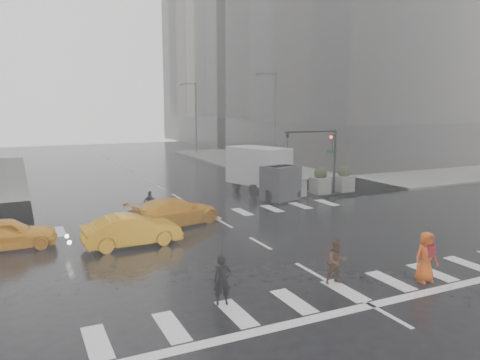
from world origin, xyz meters
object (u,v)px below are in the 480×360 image
taxi_mid (132,230)px  box_truck (264,170)px  traffic_signal_pole (323,149)px  pedestrian_brown (337,262)px  pedestrian_orange (426,257)px  taxi_front (6,234)px

taxi_mid → box_truck: box_truck is taller
traffic_signal_pole → box_truck: (-3.38, 2.02, -1.49)m
pedestrian_brown → pedestrian_orange: 3.16m
pedestrian_orange → taxi_front: (-13.26, 10.44, -0.21)m
taxi_front → taxi_mid: bearing=-109.2°
taxi_mid → pedestrian_orange: bearing=-138.5°
traffic_signal_pole → taxi_mid: traffic_signal_pole is taller
traffic_signal_pole → pedestrian_orange: traffic_signal_pole is taller
taxi_front → pedestrian_brown: bearing=-131.4°
pedestrian_brown → taxi_mid: (-5.35, 7.49, -0.10)m
box_truck → pedestrian_brown: bearing=-127.2°
pedestrian_brown → pedestrian_orange: size_ratio=0.89×
pedestrian_brown → box_truck: box_truck is taller
traffic_signal_pole → pedestrian_brown: traffic_signal_pole is taller
pedestrian_orange → box_truck: box_truck is taller
box_truck → taxi_mid: bearing=-161.5°
taxi_front → taxi_mid: size_ratio=0.96×
pedestrian_orange → taxi_mid: pedestrian_orange is taller
traffic_signal_pole → box_truck: traffic_signal_pole is taller
pedestrian_orange → taxi_front: pedestrian_orange is taller
pedestrian_brown → box_truck: size_ratio=0.26×
pedestrian_brown → taxi_mid: size_ratio=0.37×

